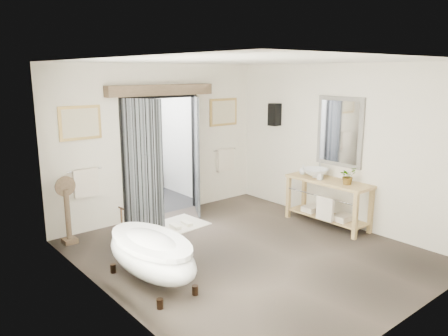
% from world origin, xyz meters
% --- Properties ---
extents(ground_plane, '(5.00, 5.00, 0.00)m').
position_xyz_m(ground_plane, '(0.00, 0.00, 0.00)').
color(ground_plane, brown).
extents(room_shell, '(4.52, 5.02, 2.91)m').
position_xyz_m(room_shell, '(-0.04, -0.13, 1.86)').
color(room_shell, silver).
rests_on(room_shell, ground_plane).
extents(shower_room, '(2.22, 2.01, 2.51)m').
position_xyz_m(shower_room, '(0.00, 3.99, 0.91)').
color(shower_room, black).
rests_on(shower_room, ground_plane).
extents(back_wall_dressing, '(3.82, 0.75, 2.52)m').
position_xyz_m(back_wall_dressing, '(0.00, 2.32, 1.56)').
color(back_wall_dressing, black).
rests_on(back_wall_dressing, ground_plane).
extents(clawfoot_tub, '(0.78, 1.75, 0.86)m').
position_xyz_m(clawfoot_tub, '(-1.66, 0.10, 0.42)').
color(clawfoot_tub, black).
rests_on(clawfoot_tub, ground_plane).
extents(vanity, '(0.57, 1.60, 0.85)m').
position_xyz_m(vanity, '(1.95, 0.01, 0.51)').
color(vanity, tan).
rests_on(vanity, ground_plane).
extents(pedestal_mirror, '(0.33, 0.22, 1.13)m').
position_xyz_m(pedestal_mirror, '(-1.98, 2.18, 0.48)').
color(pedestal_mirror, brown).
rests_on(pedestal_mirror, ground_plane).
extents(rug, '(1.27, 0.91, 0.01)m').
position_xyz_m(rug, '(-0.26, 1.74, 0.01)').
color(rug, silver).
rests_on(rug, ground_plane).
extents(slippers, '(0.38, 0.28, 0.05)m').
position_xyz_m(slippers, '(-0.15, 1.64, 0.04)').
color(slippers, silver).
rests_on(slippers, rug).
extents(basin, '(0.63, 0.63, 0.17)m').
position_xyz_m(basin, '(1.93, 0.29, 0.93)').
color(basin, white).
rests_on(basin, vanity).
extents(plant, '(0.30, 0.27, 0.31)m').
position_xyz_m(plant, '(1.96, -0.38, 1.00)').
color(plant, gray).
rests_on(plant, vanity).
extents(soap_bottle_a, '(0.09, 0.10, 0.19)m').
position_xyz_m(soap_bottle_a, '(1.85, 0.12, 0.94)').
color(soap_bottle_a, gray).
rests_on(soap_bottle_a, vanity).
extents(soap_bottle_b, '(0.19, 0.19, 0.19)m').
position_xyz_m(soap_bottle_b, '(1.95, 0.60, 0.94)').
color(soap_bottle_b, gray).
rests_on(soap_bottle_b, vanity).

